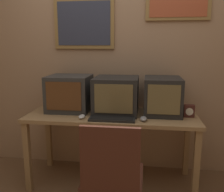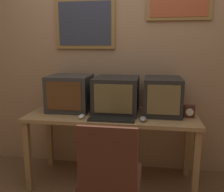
{
  "view_description": "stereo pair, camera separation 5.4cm",
  "coord_description": "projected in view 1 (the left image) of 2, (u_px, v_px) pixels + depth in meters",
  "views": [
    {
      "loc": [
        0.33,
        -1.62,
        1.45
      ],
      "look_at": [
        0.0,
        0.83,
        0.95
      ],
      "focal_mm": 40.0,
      "sensor_mm": 36.0,
      "label": 1
    },
    {
      "loc": [
        0.39,
        -1.61,
        1.45
      ],
      "look_at": [
        0.0,
        0.83,
        0.95
      ],
      "focal_mm": 40.0,
      "sensor_mm": 36.0,
      "label": 2
    }
  ],
  "objects": [
    {
      "name": "wall_back",
      "position": [
        117.0,
        58.0,
        2.86
      ],
      "size": [
        8.0,
        0.08,
        2.6
      ],
      "color": "tan",
      "rests_on": "ground_plane"
    },
    {
      "name": "desk",
      "position": [
        112.0,
        122.0,
        2.57
      ],
      "size": [
        1.71,
        0.65,
        0.76
      ],
      "color": "#99754C",
      "rests_on": "ground_plane"
    },
    {
      "name": "monitor_left",
      "position": [
        70.0,
        93.0,
        2.67
      ],
      "size": [
        0.44,
        0.41,
        0.38
      ],
      "color": "#333333",
      "rests_on": "desk"
    },
    {
      "name": "monitor_center",
      "position": [
        116.0,
        95.0,
        2.58
      ],
      "size": [
        0.45,
        0.46,
        0.37
      ],
      "color": "black",
      "rests_on": "desk"
    },
    {
      "name": "monitor_right",
      "position": [
        162.0,
        96.0,
        2.54
      ],
      "size": [
        0.37,
        0.45,
        0.37
      ],
      "color": "black",
      "rests_on": "desk"
    },
    {
      "name": "keyboard_main",
      "position": [
        112.0,
        119.0,
        2.35
      ],
      "size": [
        0.43,
        0.17,
        0.03
      ],
      "color": "black",
      "rests_on": "desk"
    },
    {
      "name": "mouse_near_keyboard",
      "position": [
        144.0,
        119.0,
        2.32
      ],
      "size": [
        0.06,
        0.12,
        0.04
      ],
      "color": "gray",
      "rests_on": "desk"
    },
    {
      "name": "mouse_far_corner",
      "position": [
        82.0,
        117.0,
        2.4
      ],
      "size": [
        0.06,
        0.11,
        0.03
      ],
      "color": "silver",
      "rests_on": "desk"
    },
    {
      "name": "desk_clock",
      "position": [
        189.0,
        111.0,
        2.44
      ],
      "size": [
        0.1,
        0.06,
        0.12
      ],
      "color": "#4C231E",
      "rests_on": "desk"
    },
    {
      "name": "office_chair",
      "position": [
        113.0,
        186.0,
        1.91
      ],
      "size": [
        0.48,
        0.48,
        0.92
      ],
      "color": "black",
      "rests_on": "ground_plane"
    }
  ]
}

